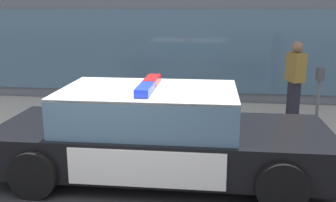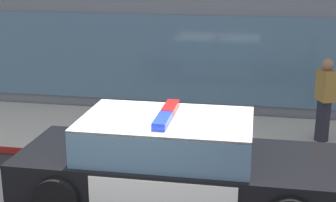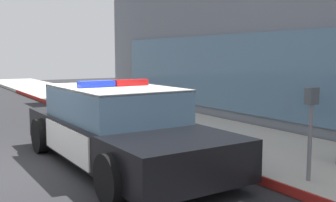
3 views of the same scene
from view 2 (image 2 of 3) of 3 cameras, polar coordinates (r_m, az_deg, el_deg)
sidewalk at (r=10.58m, az=-0.10°, el=-3.96°), size 48.00×2.98×0.15m
curb_red_paint at (r=9.21m, az=-1.91°, el=-7.08°), size 28.80×0.04×0.14m
police_cruiser at (r=7.68m, az=0.88°, el=-7.02°), size 5.05×2.13×1.49m
fire_hydrant at (r=9.91m, az=-8.70°, el=-2.93°), size 0.34×0.39×0.73m
pedestrian_on_sidewalk at (r=10.28m, az=17.89°, el=0.13°), size 0.39×0.47×1.71m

